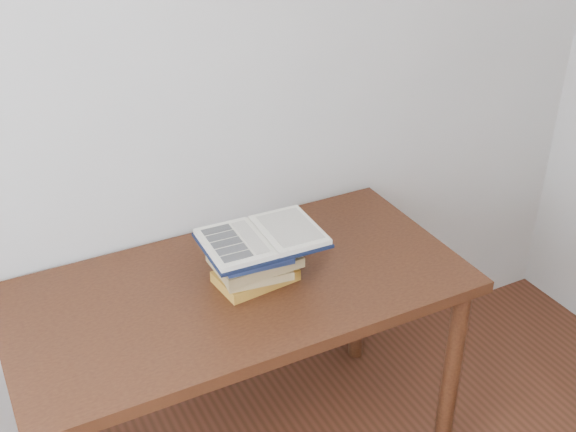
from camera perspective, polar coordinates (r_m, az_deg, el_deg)
desk at (r=2.25m, az=-3.82°, el=-7.41°), size 1.39×0.69×0.74m
book_stack at (r=2.16m, az=-2.57°, el=-3.68°), size 0.25×0.20×0.15m
open_book at (r=2.11m, az=-2.05°, el=-1.73°), size 0.36×0.25×0.03m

